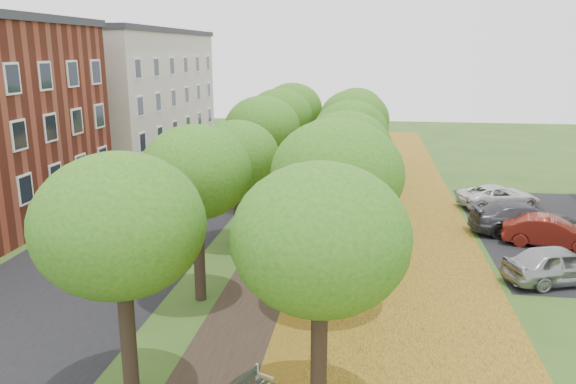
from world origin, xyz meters
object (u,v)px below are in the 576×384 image
(car_red, at_px, (551,232))
(car_grey, at_px, (523,219))
(car_silver, at_px, (559,265))
(car_white, at_px, (499,196))

(car_red, height_order, car_grey, car_grey)
(car_silver, xyz_separation_m, car_white, (0.00, 10.79, -0.10))
(car_white, bearing_deg, car_red, 169.28)
(car_silver, distance_m, car_white, 10.79)
(car_silver, bearing_deg, car_white, -19.84)
(car_red, distance_m, car_grey, 1.90)
(car_grey, relative_size, car_white, 1.12)
(car_red, relative_size, car_white, 0.91)
(car_red, xyz_separation_m, car_white, (-0.93, 6.47, -0.05))
(car_silver, relative_size, car_grey, 0.84)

